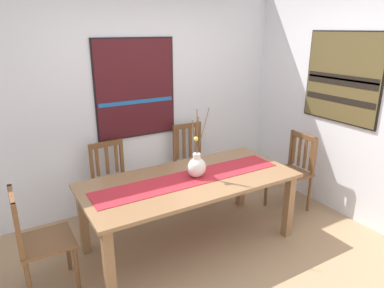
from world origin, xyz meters
The scene contains 12 objects.
ground_plane centered at (0.00, 0.00, -0.01)m, with size 6.40×6.40×0.03m, color #A37F5B.
wall_back centered at (0.00, 1.86, 1.35)m, with size 6.40×0.12×2.70m, color silver.
wall_side centered at (1.86, 0.00, 1.35)m, with size 0.12×6.40×2.70m, color silver.
dining_table centered at (-0.07, 0.65, 0.64)m, with size 2.09×0.96×0.73m.
table_runner centered at (-0.07, 0.65, 0.73)m, with size 1.92×0.36×0.01m, color #B7232D.
centerpiece_vase centered at (0.01, 0.65, 0.84)m, with size 0.19×0.21×0.72m.
chair_0 centered at (1.38, 0.68, 0.49)m, with size 0.42×0.42×0.93m.
chair_1 centered at (-0.57, 1.53, 0.48)m, with size 0.44×0.44×0.90m.
chair_2 centered at (0.48, 1.54, 0.51)m, with size 0.43×0.43×0.97m.
chair_3 centered at (-1.47, 0.67, 0.49)m, with size 0.42×0.42×0.94m.
painting_on_back_wall centered at (-0.13, 1.79, 1.45)m, with size 0.98×0.05×1.15m.
painting_on_side_wall centered at (1.79, 0.47, 1.59)m, with size 0.05×0.96×1.00m.
Camera 1 is at (-1.63, -2.04, 2.12)m, focal length 32.58 mm.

